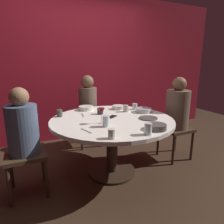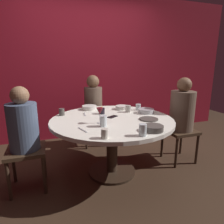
{
  "view_description": "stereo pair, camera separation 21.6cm",
  "coord_description": "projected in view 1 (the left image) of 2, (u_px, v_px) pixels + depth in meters",
  "views": [
    {
      "loc": [
        -0.93,
        -2.07,
        1.37
      ],
      "look_at": [
        0.0,
        0.0,
        0.81
      ],
      "focal_mm": 31.09,
      "sensor_mm": 36.0,
      "label": 1
    },
    {
      "loc": [
        -0.73,
        -2.15,
        1.37
      ],
      "look_at": [
        0.0,
        0.0,
        0.81
      ],
      "focal_mm": 31.09,
      "sensor_mm": 36.0,
      "label": 2
    }
  ],
  "objects": [
    {
      "name": "bowl_serving_large",
      "position": [
        143.0,
        110.0,
        2.65
      ],
      "size": [
        0.21,
        0.21,
        0.06
      ],
      "primitive_type": "cylinder",
      "color": "#B7B7BC",
      "rests_on": "dining_table"
    },
    {
      "name": "bowl_salad_center",
      "position": [
        119.0,
        107.0,
        2.84
      ],
      "size": [
        0.19,
        0.19,
        0.05
      ],
      "primitive_type": "cylinder",
      "color": "silver",
      "rests_on": "dining_table"
    },
    {
      "name": "dining_table",
      "position": [
        112.0,
        129.0,
        2.38
      ],
      "size": [
        1.48,
        1.48,
        0.73
      ],
      "color": "silver",
      "rests_on": "ground"
    },
    {
      "name": "cup_near_candle",
      "position": [
        106.0,
        121.0,
        2.03
      ],
      "size": [
        0.08,
        0.08,
        0.12
      ],
      "primitive_type": "cylinder",
      "color": "silver",
      "rests_on": "dining_table"
    },
    {
      "name": "bowl_small_white",
      "position": [
        86.0,
        108.0,
        2.78
      ],
      "size": [
        0.21,
        0.21,
        0.06
      ],
      "primitive_type": "cylinder",
      "color": "silver",
      "rests_on": "dining_table"
    },
    {
      "name": "cell_phone",
      "position": [
        112.0,
        117.0,
        2.42
      ],
      "size": [
        0.16,
        0.14,
        0.01
      ],
      "primitive_type": "cube",
      "rotation": [
        0.0,
        0.0,
        5.31
      ],
      "color": "black",
      "rests_on": "dining_table"
    },
    {
      "name": "bowl_sauce_side",
      "position": [
        156.0,
        127.0,
        1.95
      ],
      "size": [
        0.2,
        0.2,
        0.06
      ],
      "primitive_type": "cylinder",
      "color": "#4C4742",
      "rests_on": "dining_table"
    },
    {
      "name": "seated_diner_right",
      "position": [
        177.0,
        110.0,
        2.76
      ],
      "size": [
        0.4,
        0.4,
        1.2
      ],
      "rotation": [
        0.0,
        0.0,
        3.14
      ],
      "color": "#3F2D1E",
      "rests_on": "ground"
    },
    {
      "name": "cup_center_front",
      "position": [
        148.0,
        129.0,
        1.8
      ],
      "size": [
        0.07,
        0.07,
        0.11
      ],
      "primitive_type": "cylinder",
      "color": "silver",
      "rests_on": "dining_table"
    },
    {
      "name": "cup_by_right_diner",
      "position": [
        112.0,
        134.0,
        1.71
      ],
      "size": [
        0.07,
        0.07,
        0.09
      ],
      "primitive_type": "cylinder",
      "color": "beige",
      "rests_on": "dining_table"
    },
    {
      "name": "cup_beside_wine",
      "position": [
        126.0,
        108.0,
        2.67
      ],
      "size": [
        0.07,
        0.07,
        0.09
      ],
      "primitive_type": "cylinder",
      "color": "#B2ADA3",
      "rests_on": "dining_table"
    },
    {
      "name": "seated_diner_back",
      "position": [
        88.0,
        103.0,
        3.22
      ],
      "size": [
        0.4,
        0.4,
        1.19
      ],
      "rotation": [
        0.0,
        0.0,
        4.71
      ],
      "color": "#3F2D1E",
      "rests_on": "ground"
    },
    {
      "name": "cup_by_left_diner",
      "position": [
        60.0,
        113.0,
        2.42
      ],
      "size": [
        0.07,
        0.07,
        0.09
      ],
      "primitive_type": "cylinder",
      "color": "#4C4742",
      "rests_on": "dining_table"
    },
    {
      "name": "seated_diner_left",
      "position": [
        23.0,
        131.0,
        1.96
      ],
      "size": [
        0.4,
        0.4,
        1.15
      ],
      "rotation": [
        0.0,
        0.0,
        6.28
      ],
      "color": "#3F2D1E",
      "rests_on": "ground"
    },
    {
      "name": "cup_far_edge",
      "position": [
        135.0,
        107.0,
        2.81
      ],
      "size": [
        0.07,
        0.07,
        0.09
      ],
      "primitive_type": "cylinder",
      "color": "silver",
      "rests_on": "dining_table"
    },
    {
      "name": "candle_holder",
      "position": [
        100.0,
        111.0,
        2.55
      ],
      "size": [
        0.08,
        0.08,
        0.1
      ],
      "color": "black",
      "rests_on": "dining_table"
    },
    {
      "name": "dinner_plate",
      "position": [
        148.0,
        118.0,
        2.34
      ],
      "size": [
        0.22,
        0.22,
        0.01
      ],
      "primitive_type": "cylinder",
      "color": "#4C4742",
      "rests_on": "dining_table"
    },
    {
      "name": "wine_glass",
      "position": [
        101.0,
        112.0,
        2.12
      ],
      "size": [
        0.08,
        0.08,
        0.18
      ],
      "color": "silver",
      "rests_on": "dining_table"
    },
    {
      "name": "back_wall",
      "position": [
        78.0,
        68.0,
        3.54
      ],
      "size": [
        6.0,
        0.1,
        2.6
      ],
      "primitive_type": "cube",
      "color": "maroon",
      "rests_on": "ground"
    },
    {
      "name": "knife_near_plate",
      "position": [
        87.0,
        131.0,
        1.91
      ],
      "size": [
        0.07,
        0.18,
        0.01
      ],
      "primitive_type": "cube",
      "rotation": [
        0.0,
        0.0,
        0.3
      ],
      "color": "#B7B7BC",
      "rests_on": "dining_table"
    },
    {
      "name": "ground_plane",
      "position": [
        112.0,
        172.0,
        2.53
      ],
      "size": [
        8.0,
        8.0,
        0.0
      ],
      "primitive_type": "plane",
      "color": "#382619"
    },
    {
      "name": "fork_near_plate",
      "position": [
        83.0,
        115.0,
        2.5
      ],
      "size": [
        0.04,
        0.18,
        0.01
      ],
      "primitive_type": "cube",
      "rotation": [
        0.0,
        0.0,
        -0.14
      ],
      "color": "#B7B7BC",
      "rests_on": "dining_table"
    }
  ]
}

